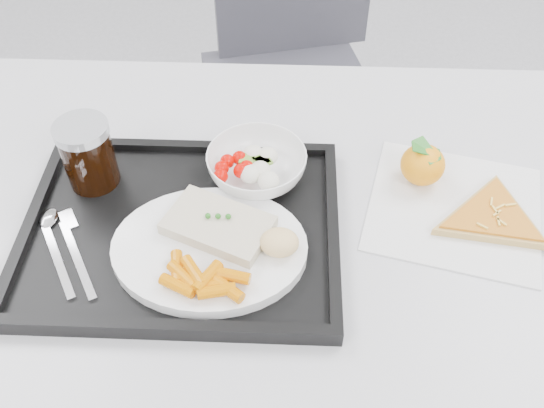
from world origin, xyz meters
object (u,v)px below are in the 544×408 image
object	(u,v)px
salad_bowl	(257,166)
cola_glass	(88,153)
chair	(292,48)
tray	(182,230)
tangerine	(423,164)
table	(261,248)
pizza_slice	(492,217)
dinner_plate	(210,248)

from	to	relation	value
salad_bowl	cola_glass	distance (m)	0.25
chair	tray	xyz separation A→B (m)	(-0.15, -0.82, 0.22)
tangerine	table	bearing A→B (deg)	-159.29
pizza_slice	cola_glass	bearing A→B (deg)	175.23
dinner_plate	pizza_slice	distance (m)	0.42
table	tray	distance (m)	0.14
tray	table	bearing A→B (deg)	15.24
tangerine	chair	bearing A→B (deg)	106.50
tray	pizza_slice	xyz separation A→B (m)	(0.45, 0.04, 0.00)
table	cola_glass	world-z (taller)	cola_glass
table	dinner_plate	size ratio (longest dim) A/B	4.44
dinner_plate	tangerine	xyz separation A→B (m)	(0.31, 0.17, 0.01)
tray	salad_bowl	xyz separation A→B (m)	(0.10, 0.11, 0.03)
dinner_plate	cola_glass	distance (m)	0.24
chair	tangerine	size ratio (longest dim) A/B	11.91
salad_bowl	pizza_slice	size ratio (longest dim) A/B	0.62
tray	dinner_plate	size ratio (longest dim) A/B	1.67
table	pizza_slice	xyz separation A→B (m)	(0.34, 0.01, 0.08)
table	cola_glass	bearing A→B (deg)	166.92
table	tray	world-z (taller)	tray
pizza_slice	tangerine	bearing A→B (deg)	139.08
dinner_plate	salad_bowl	size ratio (longest dim) A/B	1.78
table	pizza_slice	bearing A→B (deg)	1.70
salad_bowl	tangerine	world-z (taller)	tangerine
salad_bowl	tray	bearing A→B (deg)	-133.88
chair	pizza_slice	distance (m)	0.86
table	salad_bowl	size ratio (longest dim) A/B	7.89
tray	cola_glass	xyz separation A→B (m)	(-0.15, 0.09, 0.06)
cola_glass	pizza_slice	world-z (taller)	cola_glass
chair	pizza_slice	xyz separation A→B (m)	(0.30, -0.78, 0.22)
table	pizza_slice	world-z (taller)	pizza_slice
chair	dinner_plate	xyz separation A→B (m)	(-0.11, -0.86, 0.24)
table	salad_bowl	xyz separation A→B (m)	(-0.01, 0.08, 0.11)
chair	cola_glass	size ratio (longest dim) A/B	8.61
table	cola_glass	distance (m)	0.30
tangerine	salad_bowl	bearing A→B (deg)	-176.32
tray	pizza_slice	size ratio (longest dim) A/B	1.82
cola_glass	pizza_slice	bearing A→B (deg)	-4.77
tangerine	pizza_slice	bearing A→B (deg)	-40.92
tray	dinner_plate	bearing A→B (deg)	-43.81
tangerine	pizza_slice	xyz separation A→B (m)	(0.10, -0.08, -0.02)
table	chair	bearing A→B (deg)	87.12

